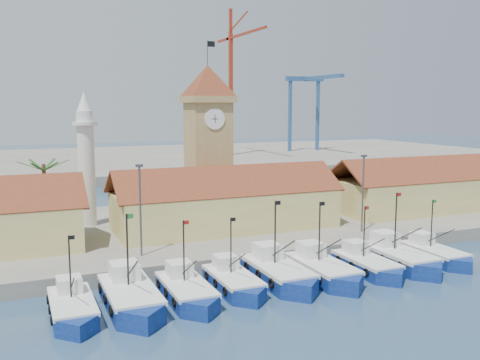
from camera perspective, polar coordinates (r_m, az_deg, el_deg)
name	(u,v)px	position (r m, az deg, el deg)	size (l,w,h in m)	color
ground	(309,293)	(47.80, 7.42, -11.82)	(400.00, 400.00, 0.00)	navy
quay	(214,227)	(68.53, -2.78, -5.03)	(140.00, 32.00, 1.50)	gray
terminal	(106,161)	(151.24, -14.11, 1.94)	(240.00, 80.00, 2.00)	gray
boat_0	(73,310)	(43.77, -17.41, -13.06)	(3.22, 8.81, 6.67)	navy
boat_1	(131,299)	(44.44, -11.53, -12.34)	(3.86, 10.57, 8.00)	navy
boat_2	(187,293)	(45.46, -5.63, -11.87)	(3.40, 9.33, 7.06)	navy
boat_3	(235,283)	(47.60, -0.59, -10.95)	(3.26, 8.94, 6.76)	navy
boat_4	(279,275)	(49.60, 4.23, -10.04)	(3.83, 10.50, 7.94)	navy
boat_5	(324,271)	(51.09, 8.94, -9.61)	(3.69, 10.11, 7.65)	navy
boat_6	(368,266)	(53.88, 13.52, -8.90)	(3.29, 9.02, 6.83)	navy
boat_7	(400,259)	(56.59, 16.74, -8.09)	(3.80, 10.41, 7.88)	navy
boat_8	(436,255)	(59.63, 20.16, -7.54)	(3.27, 8.97, 6.78)	navy
hall_center	(225,208)	(64.20, -1.57, -2.96)	(27.04, 10.13, 7.61)	#DFD17A
hall_right	(433,191)	(81.33, 19.93, -1.13)	(31.20, 10.13, 7.61)	#DFD17A
clock_tower	(208,138)	(68.79, -3.42, 4.45)	(5.80, 5.80, 22.70)	tan
minaret	(86,159)	(67.50, -16.09, 2.19)	(3.00, 3.00, 16.30)	silver
palm_tree	(45,192)	(65.53, -20.10, -1.21)	(5.60, 5.03, 8.39)	brown
lamp_posts	(257,197)	(56.70, 1.84, -1.85)	(80.70, 0.25, 9.03)	#3F3F44
crane_red_right	(233,75)	(153.85, -0.78, 11.18)	(1.00, 33.09, 41.16)	#9E2B18
gantry	(310,93)	(168.42, 7.45, 9.18)	(13.00, 22.00, 23.20)	#2E588E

